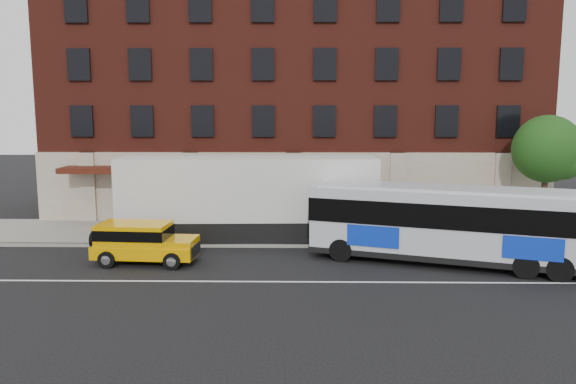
{
  "coord_description": "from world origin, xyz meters",
  "views": [
    {
      "loc": [
        0.18,
        -20.62,
        6.71
      ],
      "look_at": [
        -0.23,
        5.5,
        2.79
      ],
      "focal_mm": 35.09,
      "sensor_mm": 36.0,
      "label": 1
    }
  ],
  "objects_px": {
    "yellow_suv": "(141,240)",
    "street_tree": "(548,152)",
    "sign_pole": "(119,217)",
    "city_bus": "(455,222)",
    "shipping_container": "(248,200)"
  },
  "relations": [
    {
      "from": "city_bus",
      "to": "yellow_suv",
      "type": "distance_m",
      "value": 13.56
    },
    {
      "from": "sign_pole",
      "to": "city_bus",
      "type": "bearing_deg",
      "value": -11.22
    },
    {
      "from": "yellow_suv",
      "to": "street_tree",
      "type": "bearing_deg",
      "value": 17.61
    },
    {
      "from": "city_bus",
      "to": "yellow_suv",
      "type": "xyz_separation_m",
      "value": [
        -13.53,
        0.01,
        -0.84
      ]
    },
    {
      "from": "street_tree",
      "to": "city_bus",
      "type": "xyz_separation_m",
      "value": [
        -6.59,
        -6.4,
        -2.55
      ]
    },
    {
      "from": "city_bus",
      "to": "shipping_container",
      "type": "bearing_deg",
      "value": 155.62
    },
    {
      "from": "sign_pole",
      "to": "yellow_suv",
      "type": "xyz_separation_m",
      "value": [
        1.92,
        -3.05,
        -0.43
      ]
    },
    {
      "from": "sign_pole",
      "to": "city_bus",
      "type": "distance_m",
      "value": 15.75
    },
    {
      "from": "shipping_container",
      "to": "sign_pole",
      "type": "bearing_deg",
      "value": -169.95
    },
    {
      "from": "yellow_suv",
      "to": "shipping_container",
      "type": "bearing_deg",
      "value": 43.85
    },
    {
      "from": "yellow_suv",
      "to": "shipping_container",
      "type": "height_order",
      "value": "shipping_container"
    },
    {
      "from": "shipping_container",
      "to": "street_tree",
      "type": "bearing_deg",
      "value": 8.04
    },
    {
      "from": "street_tree",
      "to": "shipping_container",
      "type": "height_order",
      "value": "street_tree"
    },
    {
      "from": "sign_pole",
      "to": "street_tree",
      "type": "relative_size",
      "value": 0.4
    },
    {
      "from": "city_bus",
      "to": "sign_pole",
      "type": "bearing_deg",
      "value": 168.78
    }
  ]
}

